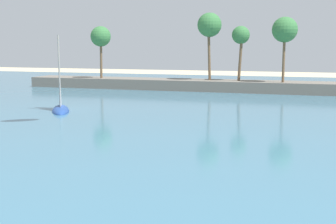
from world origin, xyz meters
name	(u,v)px	position (x,y,z in m)	size (l,w,h in m)	color
sea	(262,99)	(0.00, 58.87, 0.03)	(220.00, 98.66, 0.06)	teal
palm_headland	(273,74)	(0.77, 68.01, 3.02)	(84.09, 6.42, 13.08)	slate
sailboat_mid_bay	(60,104)	(-20.39, 39.30, 0.89)	(4.88, 6.40, 9.17)	#234793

